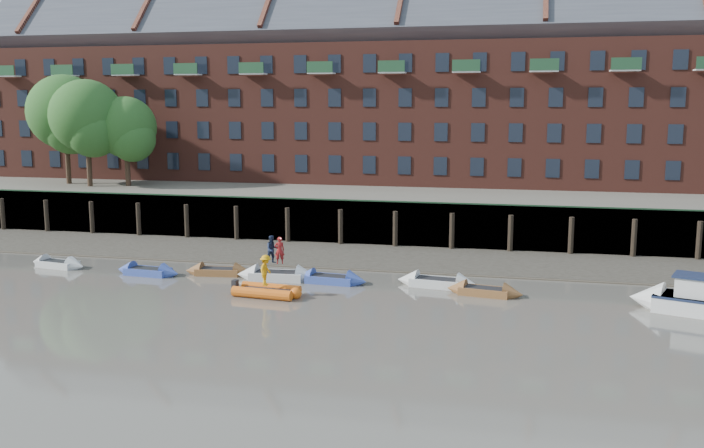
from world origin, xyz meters
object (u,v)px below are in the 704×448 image
(rowboat_0, at_px, (58,264))
(motor_launch, at_px, (685,300))
(rowboat_1, at_px, (148,271))
(rowboat_5, at_px, (437,282))
(person_rower_b, at_px, (272,249))
(rowboat_3, at_px, (277,276))
(rib_tender, at_px, (269,291))
(rowboat_4, at_px, (331,279))
(rowboat_2, at_px, (219,271))
(person_rower_a, at_px, (280,250))
(rowboat_6, at_px, (484,291))
(person_rib_crew, at_px, (266,270))

(rowboat_0, bearing_deg, motor_launch, 5.98)
(rowboat_1, relative_size, rowboat_5, 0.89)
(rowboat_5, xyz_separation_m, person_rower_b, (-9.58, -0.33, 1.53))
(rowboat_0, distance_m, rowboat_5, 23.72)
(rowboat_5, bearing_deg, motor_launch, -3.58)
(rowboat_3, height_order, rib_tender, rowboat_3)
(rowboat_5, xyz_separation_m, rib_tender, (-8.48, -4.09, 0.04))
(rowboat_0, bearing_deg, person_rower_b, 9.33)
(rowboat_4, relative_size, rowboat_5, 0.92)
(rowboat_0, distance_m, motor_launch, 36.18)
(rowboat_2, bearing_deg, person_rower_a, -10.96)
(rowboat_1, xyz_separation_m, rowboat_2, (4.12, 0.95, -0.00))
(rowboat_1, distance_m, motor_launch, 29.63)
(rowboat_1, distance_m, rowboat_5, 17.23)
(rowboat_1, distance_m, person_rower_b, 7.81)
(rowboat_5, relative_size, rowboat_6, 1.12)
(rowboat_0, bearing_deg, rowboat_3, 8.82)
(rowboat_4, bearing_deg, rowboat_6, -0.44)
(rowboat_6, distance_m, motor_launch, 9.80)
(rowboat_2, height_order, rowboat_4, rowboat_4)
(rowboat_5, distance_m, person_rib_crew, 9.65)
(rowboat_1, bearing_deg, rowboat_3, 8.83)
(person_rower_a, bearing_deg, person_rower_b, -31.72)
(person_rower_a, bearing_deg, rowboat_0, -23.59)
(rowboat_1, bearing_deg, person_rower_b, 9.94)
(rowboat_1, bearing_deg, person_rib_crew, -15.29)
(rowboat_2, distance_m, motor_launch, 25.59)
(rowboat_3, height_order, motor_launch, motor_launch)
(rowboat_6, distance_m, person_rower_b, 12.38)
(rowboat_1, distance_m, rowboat_2, 4.23)
(rowboat_5, bearing_deg, rowboat_6, -18.74)
(person_rower_b, distance_m, person_rib_crew, 3.95)
(rowboat_6, bearing_deg, person_rower_a, -175.14)
(rowboat_2, xyz_separation_m, rib_tender, (4.60, -4.04, 0.07))
(rib_tender, height_order, person_rib_crew, person_rib_crew)
(rowboat_3, relative_size, rib_tender, 1.31)
(rowboat_3, height_order, person_rower_a, person_rower_a)
(motor_launch, xyz_separation_m, person_rib_crew, (-21.03, -1.74, 0.79))
(rowboat_5, bearing_deg, person_rower_b, -170.62)
(rowboat_0, relative_size, person_rower_b, 2.54)
(rowboat_6, bearing_deg, person_rib_crew, -156.59)
(rowboat_5, relative_size, motor_launch, 0.76)
(rowboat_2, height_order, rowboat_5, rowboat_5)
(rowboat_3, distance_m, rowboat_4, 3.22)
(rowboat_6, bearing_deg, rib_tender, -156.70)
(person_rower_b, bearing_deg, rowboat_3, -58.36)
(rowboat_1, distance_m, person_rower_a, 8.25)
(rowboat_0, relative_size, rowboat_2, 1.00)
(rowboat_0, bearing_deg, rowboat_6, 7.15)
(rib_tender, height_order, person_rower_b, person_rower_b)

